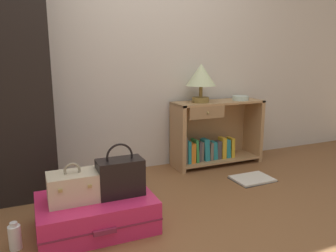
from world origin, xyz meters
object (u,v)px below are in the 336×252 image
bowl (240,98)px  open_book_on_floor (252,179)px  table_lamp (201,77)px  train_case (73,187)px  handbag (120,176)px  bookshelf (213,135)px  bottle (15,237)px  suitcase_large (96,213)px

bowl → open_book_on_floor: 0.89m
table_lamp → train_case: size_ratio=1.21×
bowl → handbag: 1.79m
bookshelf → open_book_on_floor: 0.65m
bottle → handbag: bearing=2.9°
bookshelf → handbag: (-1.25, -0.88, 0.03)m
train_case → bottle: train_case is taller
handbag → open_book_on_floor: bearing=13.4°
bookshelf → table_lamp: (-0.17, -0.01, 0.62)m
bowl → open_book_on_floor: bearing=-110.8°
table_lamp → train_case: table_lamp is taller
suitcase_large → bottle: 0.50m
bookshelf → table_lamp: table_lamp is taller
bookshelf → suitcase_large: 1.67m
bottle → open_book_on_floor: bearing=10.0°
table_lamp → bowl: bearing=-3.8°
bowl → train_case: bowl is taller
bookshelf → open_book_on_floor: bookshelf is taller
table_lamp → open_book_on_floor: 1.11m
handbag → table_lamp: bearing=38.7°
bookshelf → table_lamp: bearing=-175.4°
train_case → bottle: 0.44m
table_lamp → open_book_on_floor: table_lamp is taller
bookshelf → bowl: (0.29, -0.04, 0.38)m
table_lamp → suitcase_large: bearing=-145.9°
open_book_on_floor → bowl: bearing=69.2°
bookshelf → bottle: (-1.92, -0.92, -0.24)m
train_case → suitcase_large: bearing=-0.5°
bookshelf → train_case: 1.78m
handbag → open_book_on_floor: handbag is taller
train_case → table_lamp: bearing=31.3°
train_case → open_book_on_floor: bearing=10.2°
bookshelf → handbag: size_ratio=2.70×
suitcase_large → handbag: bearing=-7.9°
bookshelf → bottle: 2.14m
bottle → open_book_on_floor: bottle is taller
train_case → open_book_on_floor: size_ratio=0.82×
bowl → bottle: bowl is taller
suitcase_large → open_book_on_floor: suitcase_large is taller
open_book_on_floor → table_lamp: bearing=116.2°
bowl → open_book_on_floor: (-0.20, -0.52, -0.69)m
train_case → bottle: size_ratio=1.84×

